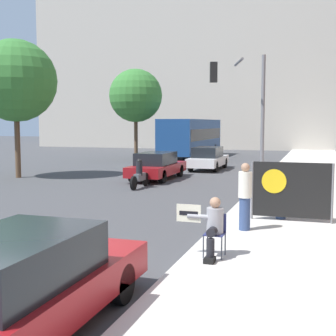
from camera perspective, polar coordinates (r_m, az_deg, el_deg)
ground_plane at (r=7.67m, az=-18.61°, el=-16.55°), size 160.00×160.00×0.00m
sidewalk_curb at (r=20.87m, az=16.34°, el=-2.34°), size 4.12×90.00×0.14m
building_backdrop_far at (r=56.21m, az=11.61°, el=14.34°), size 52.00×12.00×23.14m
seated_protester at (r=9.48m, az=5.48°, el=-6.96°), size 0.99×0.77×1.21m
jogger_on_sidewalk at (r=11.93m, az=9.37°, el=-3.39°), size 0.34×0.34×1.70m
pedestrian_behind at (r=13.54m, az=13.65°, el=-2.62°), size 0.34×0.34×1.62m
protest_banner at (r=13.27m, az=14.74°, el=-2.62°), size 2.20×0.06×1.63m
traffic_light_pole at (r=20.23m, az=9.27°, el=8.27°), size 2.27×2.04×5.55m
parked_car_curbside at (r=6.63m, az=-17.70°, el=-13.54°), size 1.81×4.70×1.41m
car_on_road_nearest at (r=23.61m, az=-1.37°, el=0.29°), size 1.75×4.73×1.37m
car_on_road_midblock at (r=28.58m, az=4.91°, el=1.19°), size 1.70×4.51×1.40m
city_bus_on_road at (r=38.30m, az=2.90°, el=3.95°), size 2.59×10.65×3.13m
motorcycle_on_road at (r=20.51m, az=-3.48°, el=-0.92°), size 0.28×2.04×1.28m
street_tree_near_curb at (r=25.56m, az=-18.09°, el=10.06°), size 4.20×4.20×7.10m
street_tree_midblock at (r=36.36m, az=-3.97°, el=8.78°), size 4.08×4.08×6.97m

